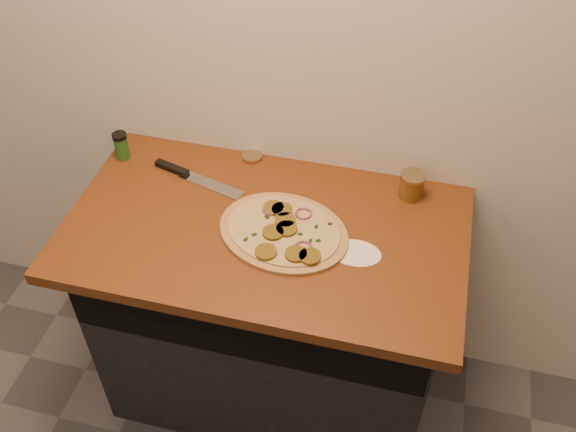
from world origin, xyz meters
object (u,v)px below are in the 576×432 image
(chefs_knife, at_px, (190,176))
(salsa_jar, at_px, (412,185))
(pizza, at_px, (284,231))
(spice_shaker, at_px, (121,146))

(chefs_knife, height_order, salsa_jar, salsa_jar)
(pizza, xyz_separation_m, spice_shaker, (-0.61, 0.22, 0.04))
(chefs_knife, xyz_separation_m, salsa_jar, (0.70, 0.09, 0.04))
(chefs_knife, bearing_deg, salsa_jar, 6.94)
(salsa_jar, bearing_deg, spice_shaker, -177.48)
(spice_shaker, bearing_deg, pizza, -19.55)
(chefs_knife, relative_size, spice_shaker, 3.39)
(pizza, height_order, spice_shaker, spice_shaker)
(chefs_knife, bearing_deg, spice_shaker, 170.31)
(pizza, bearing_deg, salsa_jar, 37.07)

